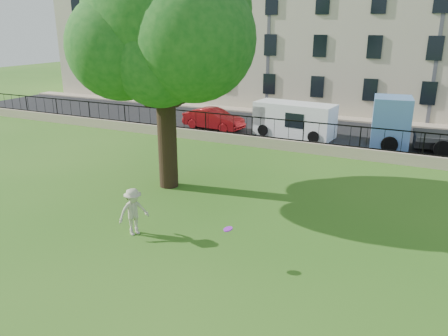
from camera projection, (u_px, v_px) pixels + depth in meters
The scene contains 12 objects.
ground at pixel (197, 247), 13.75m from camera, with size 120.00×120.00×0.00m, color #2B6417.
retaining_wall at pixel (303, 147), 23.95m from camera, with size 50.00×0.40×0.60m, color tan.
iron_railing at pixel (303, 132), 23.68m from camera, with size 50.00×0.05×1.13m.
street at pixel (322, 134), 28.07m from camera, with size 60.00×9.00×0.01m, color black.
sidewalk at pixel (339, 118), 32.52m from camera, with size 60.00×1.40×0.12m, color tan.
building_row at pixel (360, 22), 35.25m from camera, with size 56.40×10.40×13.80m.
tree at pixel (160, 22), 16.98m from camera, with size 8.17×6.37×10.17m.
man at pixel (134, 212), 14.33m from camera, with size 1.04×0.60×1.61m, color #BDB899.
frisbee at pixel (228, 229), 12.45m from camera, with size 0.27×0.27×0.03m, color purple.
red_sedan at pixel (214, 119), 29.13m from camera, with size 1.47×4.21×1.39m, color #B0151A.
white_van at pixel (294, 120), 27.26m from camera, with size 4.93×1.92×2.07m, color white.
blue_truck at pixel (438, 125), 23.83m from camera, with size 6.86×2.43×2.88m, color #5F91DF.
Camera 1 is at (6.05, -10.74, 6.63)m, focal length 35.00 mm.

